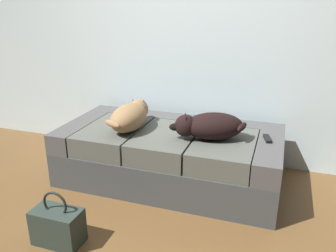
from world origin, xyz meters
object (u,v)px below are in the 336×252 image
tv_remote (267,139)px  dog_dark (209,126)px  couch (170,155)px  dog_tan (131,116)px  handbag (58,226)px

tv_remote → dog_dark: bearing=-178.2°
couch → tv_remote: (0.80, 0.03, 0.25)m
dog_tan → handbag: size_ratio=1.69×
dog_tan → handbag: (-0.09, -0.97, -0.46)m
dog_tan → tv_remote: size_ratio=4.27×
dog_tan → tv_remote: dog_tan is taller
dog_dark → handbag: dog_dark is taller
dog_dark → tv_remote: size_ratio=4.01×
couch → dog_dark: size_ratio=3.08×
dog_tan → dog_dark: bearing=-2.1°
couch → dog_tan: 0.48m
couch → tv_remote: bearing=2.2°
tv_remote → handbag: 1.66m
couch → dog_dark: (0.35, -0.10, 0.35)m
couch → handbag: (-0.42, -1.04, -0.11)m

